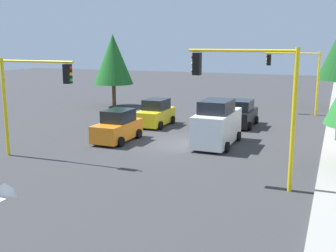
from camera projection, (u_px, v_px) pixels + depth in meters
ground_plane at (175, 143)px, 25.65m from camera, size 120.00×120.00×0.00m
traffic_signal_near_right at (31, 88)px, 21.55m from camera, size 0.36×4.59×5.32m
traffic_signal_far_left at (296, 70)px, 35.52m from camera, size 0.36×4.59×5.36m
traffic_signal_near_left at (251, 90)px, 17.26m from camera, size 0.36×4.59×5.93m
tree_opposite_side at (113, 59)px, 39.73m from camera, size 3.80×3.80×6.92m
delivery_van_white at (217, 124)px, 25.03m from camera, size 4.80×2.22×2.77m
car_black at (242, 114)px, 30.73m from camera, size 4.08×1.95×1.98m
car_orange at (118, 127)px, 26.13m from camera, size 3.88×2.02×1.98m
car_yellow at (156, 114)px, 31.02m from camera, size 3.82×2.05×1.98m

